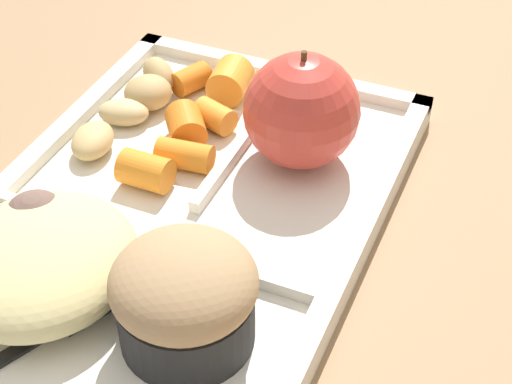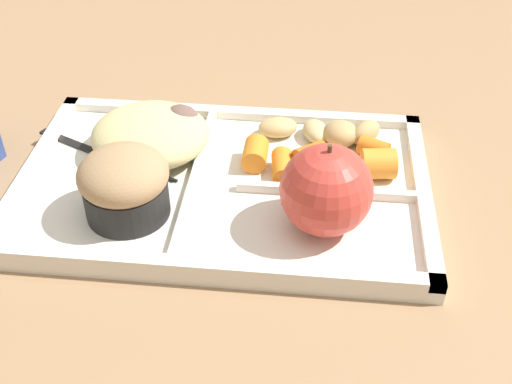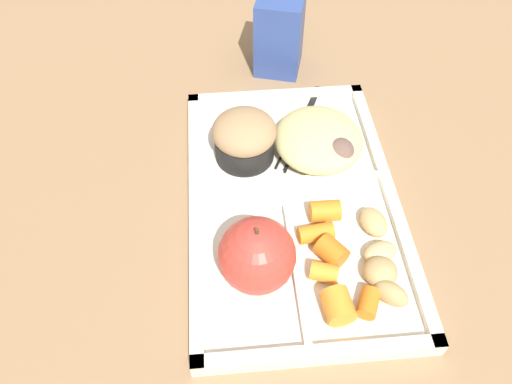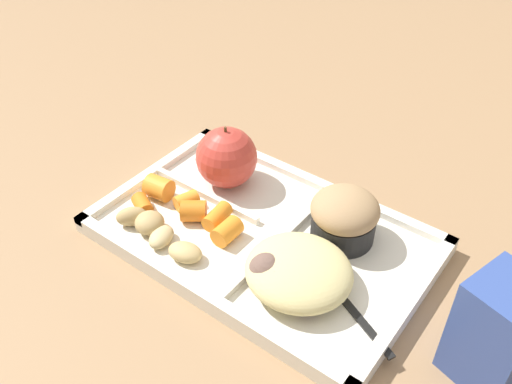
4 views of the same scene
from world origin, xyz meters
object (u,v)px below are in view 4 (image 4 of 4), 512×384
(milk_carton, at_px, (497,332))
(green_apple, at_px, (227,157))
(plastic_fork, at_px, (334,288))
(lunch_tray, at_px, (262,236))
(bran_muffin, at_px, (344,216))

(milk_carton, bearing_deg, green_apple, -174.31)
(green_apple, xyz_separation_m, milk_carton, (0.35, -0.06, 0.00))
(plastic_fork, bearing_deg, green_apple, 160.30)
(green_apple, relative_size, plastic_fork, 0.53)
(green_apple, distance_m, plastic_fork, 0.21)
(lunch_tray, bearing_deg, bran_muffin, 33.24)
(lunch_tray, height_order, plastic_fork, lunch_tray)
(green_apple, bearing_deg, milk_carton, -10.12)
(bran_muffin, height_order, plastic_fork, bran_muffin)
(green_apple, height_order, milk_carton, milk_carton)
(lunch_tray, height_order, milk_carton, milk_carton)
(lunch_tray, distance_m, plastic_fork, 0.11)
(lunch_tray, distance_m, bran_muffin, 0.10)
(green_apple, bearing_deg, bran_muffin, 0.00)
(lunch_tray, xyz_separation_m, plastic_fork, (0.11, -0.02, 0.01))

